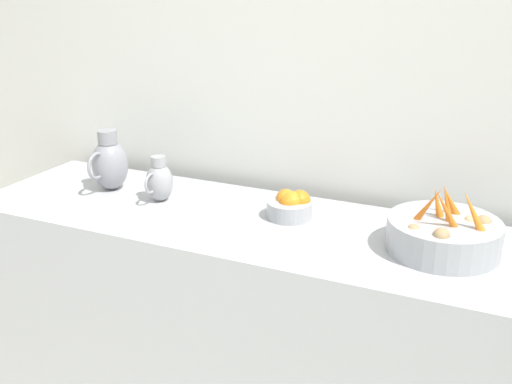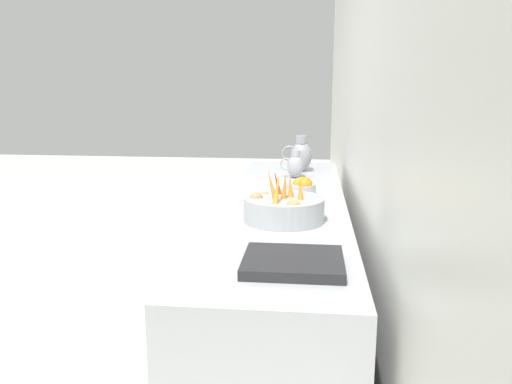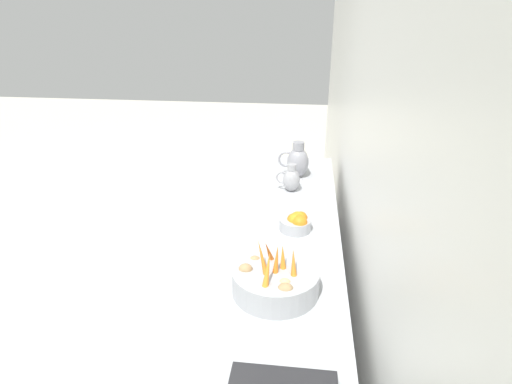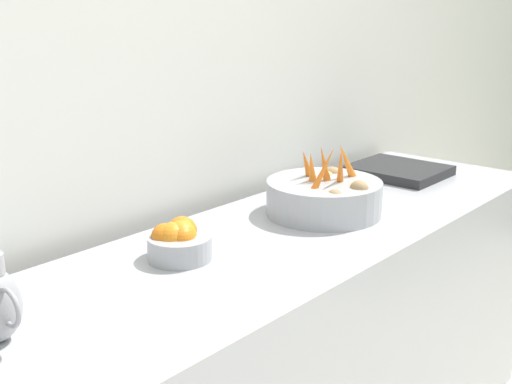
{
  "view_description": "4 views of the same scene",
  "coord_description": "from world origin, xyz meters",
  "px_view_note": "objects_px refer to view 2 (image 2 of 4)",
  "views": [
    {
      "loc": [
        0.32,
        0.44,
        1.75
      ],
      "look_at": [
        -1.35,
        -0.31,
        1.08
      ],
      "focal_mm": 41.71,
      "sensor_mm": 36.0,
      "label": 1
    },
    {
      "loc": [
        -1.65,
        2.51,
        1.51
      ],
      "look_at": [
        -1.38,
        -0.02,
        0.97
      ],
      "focal_mm": 35.77,
      "sensor_mm": 36.0,
      "label": 2
    },
    {
      "loc": [
        -1.64,
        1.78,
        2.02
      ],
      "look_at": [
        -1.37,
        -0.38,
        1.07
      ],
      "focal_mm": 30.19,
      "sensor_mm": 36.0,
      "label": 3
    },
    {
      "loc": [
        -0.39,
        -1.37,
        1.55
      ],
      "look_at": [
        -1.38,
        -0.23,
        1.11
      ],
      "focal_mm": 46.22,
      "sensor_mm": 36.0,
      "label": 4
    }
  ],
  "objects_px": {
    "orange_bowl": "(302,187)",
    "metal_pitcher_short": "(295,165)",
    "vegetable_colander": "(284,209)",
    "metal_pitcher_tall": "(301,155)"
  },
  "relations": [
    {
      "from": "metal_pitcher_short",
      "to": "metal_pitcher_tall",
      "type": "bearing_deg",
      "value": -96.78
    },
    {
      "from": "metal_pitcher_tall",
      "to": "metal_pitcher_short",
      "type": "relative_size",
      "value": 1.38
    },
    {
      "from": "metal_pitcher_short",
      "to": "orange_bowl",
      "type": "bearing_deg",
      "value": 95.8
    },
    {
      "from": "vegetable_colander",
      "to": "orange_bowl",
      "type": "bearing_deg",
      "value": -97.21
    },
    {
      "from": "orange_bowl",
      "to": "metal_pitcher_tall",
      "type": "xyz_separation_m",
      "value": [
        0.02,
        -0.8,
        0.07
      ]
    },
    {
      "from": "vegetable_colander",
      "to": "metal_pitcher_short",
      "type": "xyz_separation_m",
      "value": [
        -0.02,
        -1.1,
        0.02
      ]
    },
    {
      "from": "orange_bowl",
      "to": "metal_pitcher_tall",
      "type": "relative_size",
      "value": 0.68
    },
    {
      "from": "vegetable_colander",
      "to": "metal_pitcher_tall",
      "type": "relative_size",
      "value": 1.44
    },
    {
      "from": "orange_bowl",
      "to": "metal_pitcher_short",
      "type": "distance_m",
      "value": 0.54
    },
    {
      "from": "vegetable_colander",
      "to": "orange_bowl",
      "type": "height_order",
      "value": "vegetable_colander"
    }
  ]
}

